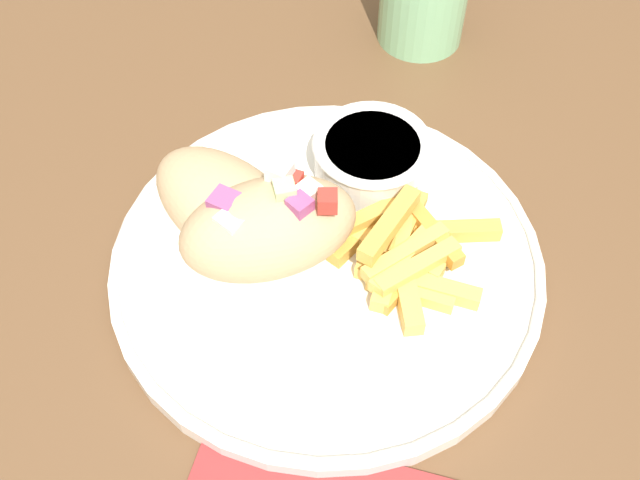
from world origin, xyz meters
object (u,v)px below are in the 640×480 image
Objects in this scene: fries_pile at (403,252)px; sauce_ramekin at (372,156)px; plate at (320,261)px; pita_sandwich_far at (230,209)px; pita_sandwich_near at (269,227)px.

fries_pile is 1.53× the size of sauce_ramekin.
plate is 0.07m from pita_sandwich_far.
pita_sandwich_near is 0.09m from fries_pile.
pita_sandwich_near is at bearing -131.10° from sauce_ramekin.
fries_pile is at bearing 32.94° from pita_sandwich_far.
plate is at bearing 24.90° from pita_sandwich_far.
pita_sandwich_far reaches higher than fries_pile.
pita_sandwich_near is 1.02× the size of fries_pile.
plate is 0.09m from sauce_ramekin.
plate is 0.06m from fries_pile.
pita_sandwich_far is 1.67× the size of sauce_ramekin.
plate is 3.42× the size of sauce_ramekin.
fries_pile is (0.06, 0.00, 0.01)m from plate.
pita_sandwich_far reaches higher than sauce_ramekin.
pita_sandwich_far is (-0.06, 0.02, 0.03)m from plate.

